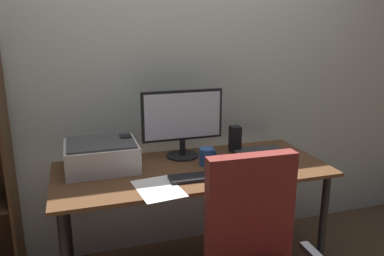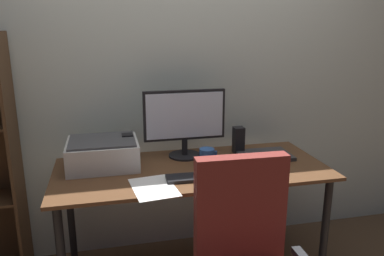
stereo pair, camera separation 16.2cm
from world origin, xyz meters
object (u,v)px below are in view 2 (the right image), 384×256
at_px(keyboard, 193,177).
at_px(coffee_mug, 207,157).
at_px(monitor, 185,119).
at_px(speaker_right, 238,140).
at_px(printer, 103,153).
at_px(laptop, 264,155).
at_px(speaker_left, 128,148).
at_px(desk, 192,181).
at_px(mouse, 229,173).

xyz_separation_m(keyboard, coffee_mug, (0.13, 0.18, 0.04)).
xyz_separation_m(monitor, speaker_right, (0.35, -0.01, -0.15)).
distance_m(keyboard, coffee_mug, 0.23).
distance_m(coffee_mug, speaker_right, 0.31).
xyz_separation_m(monitor, printer, (-0.50, -0.06, -0.16)).
bearing_deg(laptop, speaker_left, 173.22).
relative_size(desk, keyboard, 5.38).
bearing_deg(laptop, speaker_right, 140.15).
xyz_separation_m(monitor, speaker_left, (-0.35, -0.01, -0.15)).
xyz_separation_m(speaker_left, printer, (-0.15, -0.05, -0.00)).
distance_m(mouse, speaker_right, 0.41).
relative_size(mouse, speaker_right, 0.56).
height_order(keyboard, speaker_left, speaker_left).
height_order(keyboard, coffee_mug, coffee_mug).
height_order(desk, speaker_left, speaker_left).
distance_m(desk, printer, 0.54).
xyz_separation_m(monitor, keyboard, (-0.03, -0.37, -0.23)).
bearing_deg(keyboard, printer, 148.41).
height_order(speaker_left, speaker_right, same).
bearing_deg(monitor, mouse, -65.50).
bearing_deg(coffee_mug, mouse, -68.19).
height_order(coffee_mug, laptop, coffee_mug).
relative_size(mouse, printer, 0.24).
height_order(desk, printer, printer).
bearing_deg(speaker_left, laptop, -7.88).
relative_size(mouse, coffee_mug, 0.93).
bearing_deg(keyboard, speaker_left, 133.56).
bearing_deg(speaker_right, desk, -151.61).
height_order(monitor, keyboard, monitor).
bearing_deg(monitor, keyboard, -94.89).
bearing_deg(keyboard, laptop, 27.41).
xyz_separation_m(desk, laptop, (0.48, 0.07, 0.10)).
distance_m(speaker_right, printer, 0.85).
height_order(keyboard, printer, printer).
distance_m(desk, laptop, 0.50).
relative_size(speaker_left, speaker_right, 1.00).
bearing_deg(laptop, desk, -170.20).
relative_size(keyboard, laptop, 0.91).
bearing_deg(printer, monitor, 6.65).
xyz_separation_m(keyboard, laptop, (0.51, 0.24, 0.00)).
bearing_deg(speaker_left, monitor, 1.30).
distance_m(monitor, mouse, 0.46).
height_order(mouse, laptop, mouse).
relative_size(monitor, printer, 1.26).
xyz_separation_m(desk, speaker_left, (-0.35, 0.19, 0.17)).
bearing_deg(speaker_left, keyboard, -48.45).
height_order(keyboard, laptop, laptop).
bearing_deg(printer, coffee_mug, -12.02).
height_order(mouse, speaker_left, speaker_left).
distance_m(mouse, speaker_left, 0.63).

